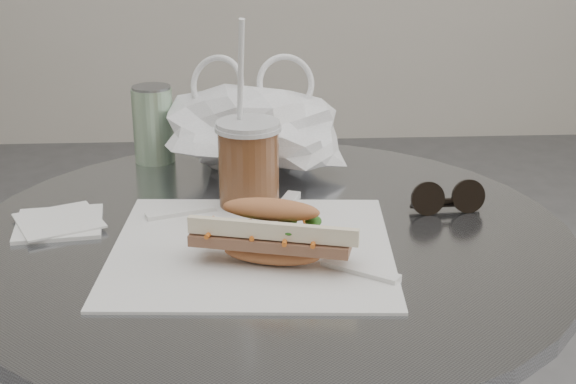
{
  "coord_description": "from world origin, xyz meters",
  "views": [
    {
      "loc": [
        -0.03,
        -0.71,
        1.14
      ],
      "look_at": [
        0.03,
        0.21,
        0.79
      ],
      "focal_mm": 50.0,
      "sensor_mm": 36.0,
      "label": 1
    }
  ],
  "objects": [
    {
      "name": "iced_coffee",
      "position": [
        -0.02,
        0.29,
        0.8
      ],
      "size": [
        0.09,
        0.09,
        0.25
      ],
      "color": "brown",
      "rests_on": "cafe_table"
    },
    {
      "name": "drink_can",
      "position": [
        -0.17,
        0.49,
        0.8
      ],
      "size": [
        0.06,
        0.06,
        0.12
      ],
      "color": "#5B9859",
      "rests_on": "cafe_table"
    },
    {
      "name": "sunglasses",
      "position": [
        0.24,
        0.25,
        0.76
      ],
      "size": [
        0.1,
        0.03,
        0.05
      ],
      "rotation": [
        0.0,
        0.0,
        0.1
      ],
      "color": "black",
      "rests_on": "cafe_table"
    },
    {
      "name": "plastic_bag",
      "position": [
        -0.01,
        0.43,
        0.8
      ],
      "size": [
        0.27,
        0.23,
        0.12
      ],
      "primitive_type": null,
      "rotation": [
        0.0,
        0.0,
        -0.14
      ],
      "color": "white",
      "rests_on": "cafe_table"
    },
    {
      "name": "sandwich_paper",
      "position": [
        -0.02,
        0.15,
        0.74
      ],
      "size": [
        0.35,
        0.33,
        0.0
      ],
      "primitive_type": "cube",
      "rotation": [
        0.0,
        0.0,
        -0.07
      ],
      "color": "white",
      "rests_on": "cafe_table"
    },
    {
      "name": "napkin_stack",
      "position": [
        -0.26,
        0.24,
        0.74
      ],
      "size": [
        0.13,
        0.13,
        0.01
      ],
      "color": "white",
      "rests_on": "cafe_table"
    },
    {
      "name": "banh_mi",
      "position": [
        0.0,
        0.11,
        0.78
      ],
      "size": [
        0.24,
        0.14,
        0.08
      ],
      "rotation": [
        0.0,
        0.0,
        -0.26
      ],
      "color": "#B87445",
      "rests_on": "sandwich_paper"
    },
    {
      "name": "chair_far",
      "position": [
        0.03,
        0.87,
        0.3
      ],
      "size": [
        0.37,
        0.39,
        0.66
      ],
      "rotation": [
        0.0,
        0.0,
        3.51
      ],
      "color": "#2B2B2D",
      "rests_on": "ground"
    }
  ]
}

